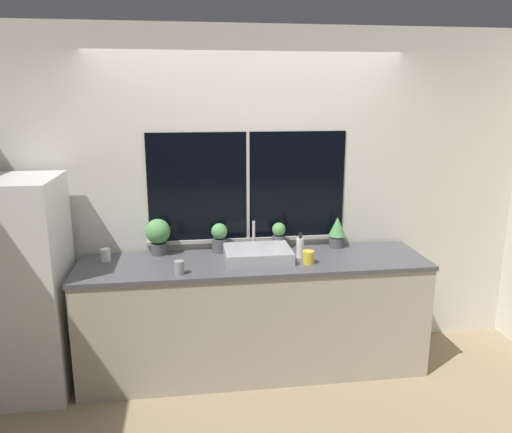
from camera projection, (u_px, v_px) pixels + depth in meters
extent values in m
plane|color=#937F60|center=(260.00, 390.00, 3.76)|extent=(14.00, 14.00, 0.00)
cube|color=silver|center=(247.00, 196.00, 4.14)|extent=(8.00, 0.06, 2.70)
cube|color=black|center=(248.00, 186.00, 4.09)|extent=(1.62, 0.01, 0.88)
cube|color=#BCB7AD|center=(248.00, 186.00, 4.08)|extent=(0.02, 0.01, 0.88)
cube|color=#BCB7AD|center=(248.00, 240.00, 4.19)|extent=(1.68, 0.04, 0.03)
cube|color=silver|center=(466.00, 175.00, 5.21)|extent=(0.06, 7.00, 2.70)
cube|color=#B2A893|center=(254.00, 317.00, 3.97)|extent=(2.68, 0.66, 0.88)
cube|color=#4C4C51|center=(254.00, 263.00, 3.87)|extent=(2.70, 0.68, 0.03)
cube|color=silver|center=(15.00, 288.00, 3.61)|extent=(0.72, 0.67, 1.61)
cube|color=#ADADB2|center=(258.00, 254.00, 3.87)|extent=(0.51, 0.39, 0.09)
cylinder|color=#B7B7BC|center=(254.00, 249.00, 4.10)|extent=(0.04, 0.04, 0.03)
cylinder|color=#B7B7BC|center=(254.00, 234.00, 4.07)|extent=(0.02, 0.02, 0.22)
cylinder|color=#4C4C51|center=(159.00, 249.00, 4.00)|extent=(0.12, 0.12, 0.09)
sphere|color=#569951|center=(158.00, 231.00, 3.96)|extent=(0.20, 0.20, 0.20)
cylinder|color=#4C4C51|center=(220.00, 245.00, 4.06)|extent=(0.12, 0.12, 0.11)
sphere|color=#569951|center=(219.00, 231.00, 4.04)|extent=(0.13, 0.13, 0.13)
cylinder|color=#4C4C51|center=(279.00, 243.00, 4.13)|extent=(0.10, 0.10, 0.12)
sphere|color=#569951|center=(279.00, 229.00, 4.10)|extent=(0.11, 0.11, 0.11)
cylinder|color=#4C4C51|center=(337.00, 241.00, 4.20)|extent=(0.13, 0.13, 0.10)
cone|color=#569951|center=(337.00, 227.00, 4.17)|extent=(0.14, 0.14, 0.16)
cylinder|color=white|center=(300.00, 248.00, 3.92)|extent=(0.06, 0.06, 0.16)
cylinder|color=black|center=(300.00, 236.00, 3.90)|extent=(0.03, 0.03, 0.04)
cylinder|color=gray|center=(179.00, 268.00, 3.55)|extent=(0.07, 0.07, 0.10)
cylinder|color=white|center=(105.00, 255.00, 3.83)|extent=(0.07, 0.07, 0.10)
cylinder|color=gold|center=(308.00, 257.00, 3.78)|extent=(0.09, 0.09, 0.10)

